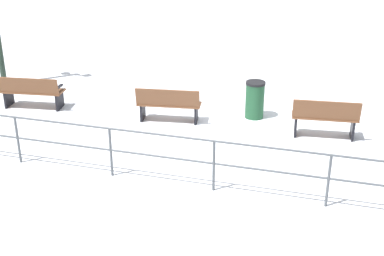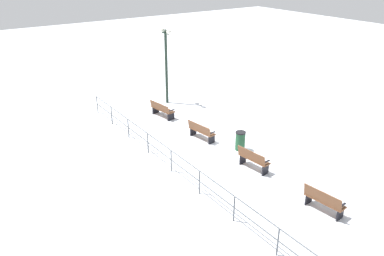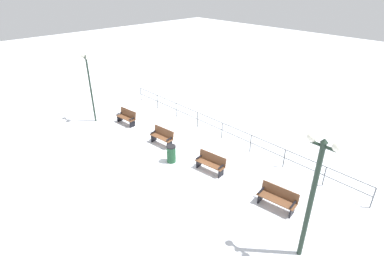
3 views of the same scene
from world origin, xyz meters
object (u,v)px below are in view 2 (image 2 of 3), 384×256
object	(u,v)px
bench_nearest	(324,201)
bench_second	(253,159)
lamppost_middle	(166,56)
bench_fourth	(162,109)
trash_bin	(240,141)
bench_third	(201,131)

from	to	relation	value
bench_nearest	bench_second	distance (m)	3.58
bench_nearest	bench_second	size ratio (longest dim) A/B	1.00
lamppost_middle	bench_nearest	bearing A→B (deg)	-95.72
bench_fourth	lamppost_middle	size ratio (longest dim) A/B	0.36
bench_second	bench_fourth	xyz separation A→B (m)	(-0.18, 7.15, -0.04)
bench_second	lamppost_middle	bearing A→B (deg)	75.76
bench_fourth	trash_bin	bearing A→B (deg)	-88.07
bench_third	trash_bin	xyz separation A→B (m)	(0.85, -1.89, -0.00)
trash_bin	bench_fourth	bearing A→B (deg)	99.81
bench_second	bench_third	size ratio (longest dim) A/B	0.95
bench_fourth	bench_third	bearing A→B (deg)	-96.36
bench_third	lamppost_middle	xyz separation A→B (m)	(1.34, 5.39, 2.41)
bench_third	lamppost_middle	bearing A→B (deg)	68.04
bench_nearest	bench_second	world-z (taller)	bench_second
bench_nearest	bench_third	xyz separation A→B (m)	(-0.08, 7.15, -0.01)
bench_second	lamppost_middle	distance (m)	9.36
lamppost_middle	trash_bin	xyz separation A→B (m)	(-0.49, -7.29, -2.41)
bench_second	trash_bin	size ratio (longest dim) A/B	1.64
trash_bin	bench_nearest	bearing A→B (deg)	-98.31
bench_nearest	bench_third	distance (m)	7.15
bench_nearest	bench_fourth	world-z (taller)	bench_nearest
bench_second	bench_fourth	world-z (taller)	bench_second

